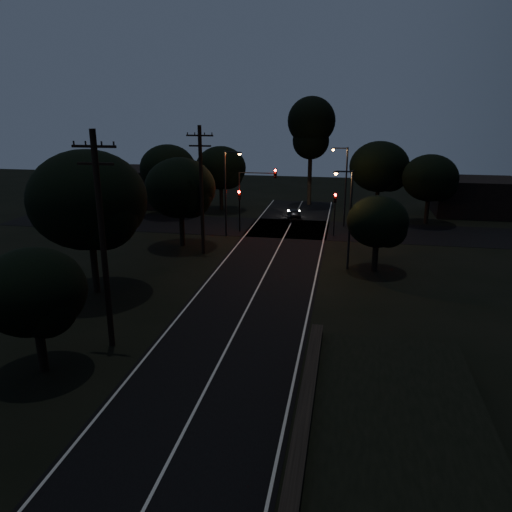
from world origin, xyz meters
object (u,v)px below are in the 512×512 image
(tall_pine, at_px, (311,128))
(signal_right, at_px, (335,206))
(streetlight_a, at_px, (227,188))
(signal_mast, at_px, (256,188))
(streetlight_b, at_px, (344,181))
(signal_left, at_px, (239,203))
(car, at_px, (294,214))
(utility_pole_mid, at_px, (102,239))
(utility_pole_far, at_px, (201,189))
(streetlight_c, at_px, (348,213))

(tall_pine, bearing_deg, signal_right, -76.51)
(signal_right, bearing_deg, streetlight_a, -168.66)
(signal_mast, height_order, streetlight_b, streetlight_b)
(signal_left, bearing_deg, signal_right, 0.00)
(streetlight_a, xyz_separation_m, car, (5.47, 8.00, -4.02))
(utility_pole_mid, bearing_deg, streetlight_a, 88.27)
(utility_pole_far, bearing_deg, signal_mast, 68.89)
(car, bearing_deg, signal_right, 117.07)
(utility_pole_mid, height_order, tall_pine, tall_pine)
(utility_pole_mid, bearing_deg, streetlight_b, 68.70)
(utility_pole_mid, height_order, car, utility_pole_mid)
(utility_pole_far, xyz_separation_m, signal_mast, (3.09, 7.99, -1.15))
(tall_pine, bearing_deg, utility_pole_mid, -99.93)
(utility_pole_far, relative_size, streetlight_a, 1.31)
(streetlight_a, relative_size, streetlight_c, 1.07)
(signal_right, xyz_separation_m, streetlight_c, (1.23, -9.99, 1.51))
(signal_right, distance_m, car, 7.79)
(signal_mast, distance_m, car, 7.71)
(utility_pole_far, relative_size, signal_right, 2.56)
(utility_pole_mid, relative_size, signal_left, 2.68)
(utility_pole_far, xyz_separation_m, streetlight_a, (0.69, 6.00, -0.85))
(signal_left, bearing_deg, streetlight_a, -109.59)
(streetlight_b, relative_size, car, 2.20)
(signal_left, bearing_deg, streetlight_b, 22.05)
(signal_mast, bearing_deg, signal_left, -179.87)
(streetlight_c, height_order, car, streetlight_c)
(streetlight_a, xyz_separation_m, streetlight_b, (10.61, 6.00, 0.00))
(signal_left, relative_size, streetlight_b, 0.51)
(streetlight_c, bearing_deg, streetlight_a, 144.31)
(signal_mast, relative_size, streetlight_c, 0.83)
(signal_right, bearing_deg, signal_left, 180.00)
(tall_pine, xyz_separation_m, streetlight_a, (-6.31, -17.00, -4.73))
(utility_pole_mid, bearing_deg, utility_pole_far, 90.00)
(utility_pole_mid, xyz_separation_m, streetlight_b, (11.31, 29.00, -1.10))
(utility_pole_mid, relative_size, streetlight_a, 1.38)
(car, bearing_deg, tall_pine, -104.68)
(streetlight_a, relative_size, streetlight_b, 1.00)
(signal_right, bearing_deg, utility_pole_far, -143.00)
(utility_pole_mid, relative_size, streetlight_b, 1.38)
(streetlight_c, bearing_deg, signal_right, 97.02)
(signal_right, distance_m, streetlight_b, 4.45)
(streetlight_a, bearing_deg, streetlight_c, -35.69)
(signal_right, height_order, signal_mast, signal_mast)
(tall_pine, xyz_separation_m, signal_left, (-5.60, -15.01, -6.53))
(signal_left, xyz_separation_m, car, (4.76, 6.01, -2.22))
(utility_pole_far, distance_m, streetlight_c, 12.05)
(utility_pole_far, height_order, streetlight_c, utility_pole_far)
(streetlight_c, bearing_deg, car, 109.50)
(tall_pine, bearing_deg, signal_mast, -104.62)
(streetlight_a, relative_size, car, 2.20)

